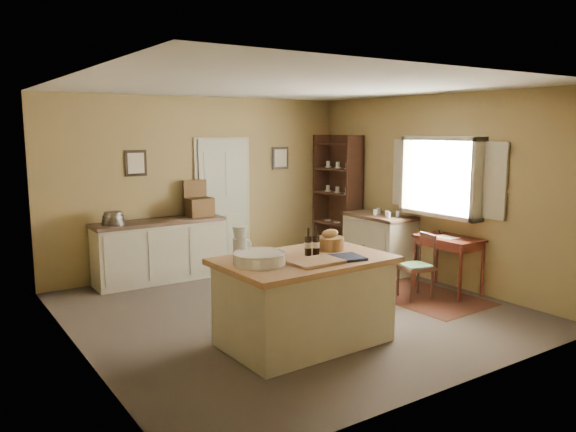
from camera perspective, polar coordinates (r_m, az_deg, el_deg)
name	(u,v)px	position (r m, az deg, el deg)	size (l,w,h in m)	color
ground	(292,310)	(7.02, 0.42, -9.52)	(5.00, 5.00, 0.00)	#4F443D
wall_back	(202,184)	(8.88, -8.72, 3.18)	(5.00, 0.10, 2.70)	olive
wall_front	(462,234)	(4.89, 17.22, -1.73)	(5.00, 0.10, 2.70)	olive
wall_left	(76,220)	(5.71, -20.77, -0.43)	(0.10, 5.00, 2.70)	olive
wall_right	(435,189)	(8.38, 14.71, 2.66)	(0.10, 5.00, 2.70)	olive
ceiling	(292,86)	(6.68, 0.45, 13.04)	(5.00, 5.00, 0.00)	silver
door	(223,202)	(9.04, -6.59, 1.45)	(0.97, 0.06, 2.11)	#B2B99D
framed_prints	(214,160)	(8.92, -7.55, 5.62)	(2.82, 0.02, 0.38)	black
window	(443,177)	(8.17, 15.46, 3.89)	(0.25, 1.99, 1.12)	#B8AF94
work_island	(303,298)	(5.86, 1.58, -8.33)	(1.78, 1.19, 1.20)	#B8AF94
sideboard	(160,248)	(8.42, -12.86, -3.24)	(1.91, 0.54, 1.18)	#B8AF94
rug	(424,297)	(7.73, 13.64, -8.00)	(1.10, 1.60, 0.01)	#461E12
writing_desk	(449,244)	(7.90, 16.02, -2.77)	(0.53, 0.86, 0.82)	#3E140D
desk_chair	(415,267)	(7.57, 12.81, -5.10)	(0.39, 0.39, 0.83)	#321B13
right_cabinet	(379,243)	(8.86, 9.24, -2.69)	(0.62, 1.11, 0.99)	#B8AF94
shelving_unit	(339,197)	(9.75, 5.23, 1.98)	(0.36, 0.95, 2.11)	#321B13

